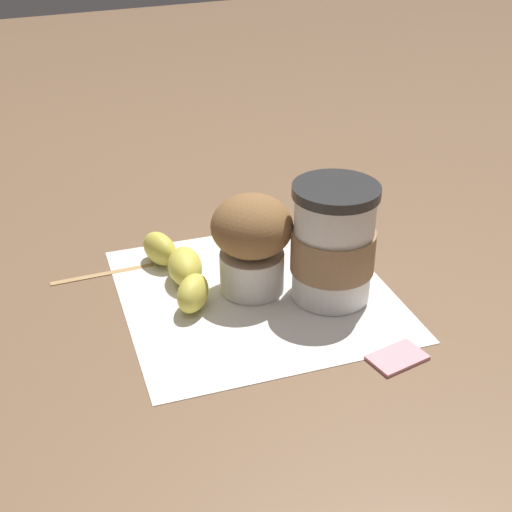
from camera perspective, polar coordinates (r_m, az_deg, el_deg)
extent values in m
plane|color=brown|center=(0.73, 0.00, -3.05)|extent=(3.00, 3.00, 0.00)
cube|color=white|center=(0.73, 0.00, -3.00)|extent=(0.29, 0.29, 0.00)
cylinder|color=white|center=(0.70, 6.17, 0.72)|extent=(0.08, 0.08, 0.11)
cylinder|color=#2D2D2D|center=(0.67, 6.44, 5.20)|extent=(0.08, 0.08, 0.01)
cylinder|color=#997551|center=(0.70, 6.16, 0.48)|extent=(0.08, 0.08, 0.04)
cylinder|color=white|center=(0.72, -0.49, -1.25)|extent=(0.07, 0.07, 0.04)
ellipsoid|color=olive|center=(0.70, -0.51, 2.37)|extent=(0.08, 0.08, 0.06)
ellipsoid|color=#D6CC4C|center=(0.70, -5.18, -2.82)|extent=(0.05, 0.06, 0.04)
ellipsoid|color=#D6CC4C|center=(0.74, -5.70, -0.84)|extent=(0.05, 0.06, 0.04)
ellipsoid|color=#D6CC4C|center=(0.78, -7.71, 0.59)|extent=(0.04, 0.05, 0.04)
cube|color=pink|center=(0.65, 11.24, -7.86)|extent=(0.05, 0.04, 0.01)
cube|color=tan|center=(0.78, -12.15, -1.41)|extent=(0.11, 0.01, 0.00)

